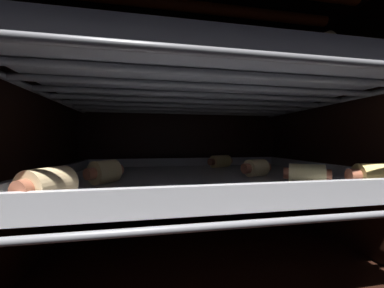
% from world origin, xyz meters
% --- Properties ---
extents(ground_plane, '(0.51, 0.43, 0.01)m').
position_xyz_m(ground_plane, '(0.00, 0.00, -0.01)').
color(ground_plane, black).
extents(oven_wall_back, '(0.51, 0.01, 0.39)m').
position_xyz_m(oven_wall_back, '(0.00, 0.21, 0.19)').
color(oven_wall_back, black).
rests_on(oven_wall_back, ground_plane).
extents(oven_wall_left, '(0.01, 0.40, 0.39)m').
position_xyz_m(oven_wall_left, '(-0.25, 0.00, 0.19)').
color(oven_wall_left, black).
rests_on(oven_wall_left, ground_plane).
extents(oven_wall_right, '(0.01, 0.40, 0.39)m').
position_xyz_m(oven_wall_right, '(0.25, 0.00, 0.19)').
color(oven_wall_right, black).
rests_on(oven_wall_right, ground_plane).
extents(oven_ceiling, '(0.51, 0.43, 0.01)m').
position_xyz_m(oven_ceiling, '(0.00, 0.00, 0.39)').
color(oven_ceiling, black).
extents(heating_element, '(0.39, 0.18, 0.02)m').
position_xyz_m(heating_element, '(0.00, 0.00, 0.37)').
color(heating_element, '#F25919').
extents(oven_rack_lower, '(0.46, 0.40, 0.01)m').
position_xyz_m(oven_rack_lower, '(0.00, -0.00, 0.11)').
color(oven_rack_lower, slate).
extents(baking_tray_lower, '(0.43, 0.32, 0.02)m').
position_xyz_m(baking_tray_lower, '(0.00, 0.00, 0.12)').
color(baking_tray_lower, silver).
rests_on(baking_tray_lower, oven_rack_lower).
extents(pig_in_blanket_lower_0, '(0.05, 0.04, 0.03)m').
position_xyz_m(pig_in_blanket_lower_0, '(0.12, -0.09, 0.13)').
color(pig_in_blanket_lower_0, '#D6C484').
rests_on(pig_in_blanket_lower_0, baking_tray_lower).
extents(pig_in_blanket_lower_1, '(0.06, 0.04, 0.03)m').
position_xyz_m(pig_in_blanket_lower_1, '(0.06, 0.11, 0.13)').
color(pig_in_blanket_lower_1, '#DFC475').
rests_on(pig_in_blanket_lower_1, baking_tray_lower).
extents(pig_in_blanket_lower_2, '(0.05, 0.03, 0.03)m').
position_xyz_m(pig_in_blanket_lower_2, '(0.08, -0.02, 0.13)').
color(pig_in_blanket_lower_2, '#D7C185').
rests_on(pig_in_blanket_lower_2, baking_tray_lower).
extents(pig_in_blanket_lower_3, '(0.06, 0.04, 0.03)m').
position_xyz_m(pig_in_blanket_lower_3, '(0.18, -0.12, 0.14)').
color(pig_in_blanket_lower_3, '#EBC86E').
rests_on(pig_in_blanket_lower_3, baking_tray_lower).
extents(pig_in_blanket_lower_4, '(0.04, 0.05, 0.03)m').
position_xyz_m(pig_in_blanket_lower_4, '(-0.17, -0.13, 0.14)').
color(pig_in_blanket_lower_4, '#DBBA85').
rests_on(pig_in_blanket_lower_4, baking_tray_lower).
extents(pig_in_blanket_lower_5, '(0.04, 0.05, 0.03)m').
position_xyz_m(pig_in_blanket_lower_5, '(-0.14, -0.04, 0.14)').
color(pig_in_blanket_lower_5, '#D6BD7D').
rests_on(pig_in_blanket_lower_5, baking_tray_lower).
extents(oven_rack_upper, '(0.47, 0.40, 0.01)m').
position_xyz_m(oven_rack_upper, '(0.00, -0.00, 0.24)').
color(oven_rack_upper, slate).
extents(baking_tray_upper, '(0.43, 0.32, 0.03)m').
position_xyz_m(baking_tray_upper, '(0.00, 0.00, 0.25)').
color(baking_tray_upper, gray).
rests_on(baking_tray_upper, oven_rack_upper).
extents(pig_in_blanket_upper_0, '(0.04, 0.05, 0.03)m').
position_xyz_m(pig_in_blanket_upper_0, '(0.10, -0.12, 0.27)').
color(pig_in_blanket_upper_0, '#D4C16F').
rests_on(pig_in_blanket_upper_0, baking_tray_upper).
extents(pig_in_blanket_upper_1, '(0.04, 0.06, 0.03)m').
position_xyz_m(pig_in_blanket_upper_1, '(0.08, -0.04, 0.27)').
color(pig_in_blanket_upper_1, '#E0C370').
rests_on(pig_in_blanket_upper_1, baking_tray_upper).
extents(pig_in_blanket_upper_2, '(0.05, 0.05, 0.03)m').
position_xyz_m(pig_in_blanket_upper_2, '(0.05, 0.12, 0.27)').
color(pig_in_blanket_upper_2, '#EBBB70').
rests_on(pig_in_blanket_upper_2, baking_tray_upper).
extents(pig_in_blanket_upper_3, '(0.05, 0.05, 0.03)m').
position_xyz_m(pig_in_blanket_upper_3, '(0.02, -0.11, 0.27)').
color(pig_in_blanket_upper_3, '#E8C274').
rests_on(pig_in_blanket_upper_3, baking_tray_upper).
extents(pig_in_blanket_upper_4, '(0.04, 0.06, 0.03)m').
position_xyz_m(pig_in_blanket_upper_4, '(-0.16, -0.09, 0.27)').
color(pig_in_blanket_upper_4, '#E6B67E').
rests_on(pig_in_blanket_upper_4, baking_tray_upper).
extents(pig_in_blanket_upper_5, '(0.06, 0.04, 0.03)m').
position_xyz_m(pig_in_blanket_upper_5, '(-0.05, 0.12, 0.27)').
color(pig_in_blanket_upper_5, '#E8B673').
rests_on(pig_in_blanket_upper_5, baking_tray_upper).
extents(pig_in_blanket_upper_6, '(0.05, 0.04, 0.03)m').
position_xyz_m(pig_in_blanket_upper_6, '(-0.09, -0.06, 0.28)').
color(pig_in_blanket_upper_6, '#D7C479').
rests_on(pig_in_blanket_upper_6, baking_tray_upper).
extents(pig_in_blanket_upper_7, '(0.04, 0.05, 0.03)m').
position_xyz_m(pig_in_blanket_upper_7, '(-0.05, -0.00, 0.27)').
color(pig_in_blanket_upper_7, '#DFC874').
rests_on(pig_in_blanket_upper_7, baking_tray_upper).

